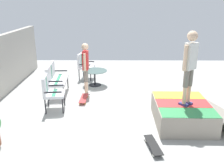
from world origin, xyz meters
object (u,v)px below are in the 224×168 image
(skate_ramp, at_px, (183,113))
(patio_chair_near_house, at_px, (84,64))
(patio_chair_by_wall, at_px, (50,90))
(patio_bench, at_px, (54,76))
(patio_table, at_px, (95,75))
(skateboard_by_bench, at_px, (84,98))
(skateboard_spare, at_px, (153,145))
(person_watching, at_px, (86,65))
(person_skater, at_px, (190,63))

(skate_ramp, distance_m, patio_chair_near_house, 4.82)
(patio_chair_near_house, xyz_separation_m, patio_chair_by_wall, (-3.03, 0.59, 0.00))
(patio_bench, xyz_separation_m, patio_table, (0.92, -1.25, -0.21))
(patio_bench, height_order, skateboard_by_bench, patio_bench)
(skateboard_spare, bearing_deg, skate_ramp, -38.17)
(patio_table, bearing_deg, patio_bench, 126.19)
(patio_bench, bearing_deg, patio_chair_by_wall, -172.42)
(patio_chair_near_house, bearing_deg, patio_table, -149.77)
(patio_chair_near_house, height_order, patio_chair_by_wall, same)
(patio_chair_by_wall, relative_size, person_watching, 0.60)
(patio_chair_by_wall, relative_size, skateboard_spare, 1.24)
(skateboard_by_bench, bearing_deg, skate_ramp, -117.93)
(skate_ramp, height_order, patio_bench, patio_bench)
(patio_chair_by_wall, bearing_deg, patio_chair_near_house, -11.05)
(patio_chair_near_house, distance_m, person_skater, 4.99)
(patio_table, bearing_deg, person_skater, -140.78)
(patio_chair_near_house, xyz_separation_m, skateboard_by_bench, (-2.36, -0.25, -0.53))
(patio_bench, height_order, person_watching, person_watching)
(skate_ramp, xyz_separation_m, skateboard_spare, (-1.18, 0.93, -0.19))
(patio_chair_by_wall, height_order, skateboard_by_bench, patio_chair_by_wall)
(person_watching, bearing_deg, patio_chair_near_house, 8.97)
(patio_chair_near_house, bearing_deg, person_watching, -171.03)
(patio_bench, xyz_separation_m, person_skater, (-2.12, -3.73, 0.99))
(patio_chair_near_house, relative_size, skateboard_spare, 1.24)
(skateboard_spare, bearing_deg, patio_bench, 40.97)
(patio_chair_by_wall, bearing_deg, skate_ramp, -102.09)
(patio_chair_near_house, relative_size, patio_chair_by_wall, 1.00)
(skate_ramp, distance_m, patio_table, 3.85)
(person_skater, xyz_separation_m, skateboard_by_bench, (1.52, 2.72, -1.52))
(patio_bench, height_order, patio_chair_by_wall, same)
(patio_chair_by_wall, xyz_separation_m, skateboard_by_bench, (0.68, -0.84, -0.53))
(skate_ramp, height_order, person_watching, person_watching)
(patio_chair_near_house, bearing_deg, skateboard_spare, -157.81)
(person_skater, bearing_deg, skateboard_spare, 139.41)
(skate_ramp, relative_size, person_skater, 1.16)
(patio_chair_near_house, xyz_separation_m, skateboard_spare, (-4.98, -2.03, -0.53))
(patio_table, height_order, person_skater, person_skater)
(skate_ramp, relative_size, patio_table, 2.32)
(patio_table, xyz_separation_m, person_watching, (-0.87, 0.22, 0.59))
(skate_ramp, relative_size, skateboard_by_bench, 2.59)
(patio_table, bearing_deg, skateboard_spare, -159.60)
(patio_bench, bearing_deg, patio_table, -53.81)
(skateboard_by_bench, bearing_deg, patio_table, -9.12)
(patio_chair_near_house, relative_size, person_skater, 0.57)
(patio_chair_by_wall, height_order, person_watching, person_watching)
(person_watching, xyz_separation_m, person_skater, (-2.17, -2.70, 0.61))
(person_skater, bearing_deg, patio_bench, 60.43)
(patio_bench, distance_m, patio_chair_by_wall, 1.28)
(patio_bench, xyz_separation_m, person_watching, (0.05, -1.03, 0.38))
(patio_chair_by_wall, distance_m, person_watching, 1.62)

